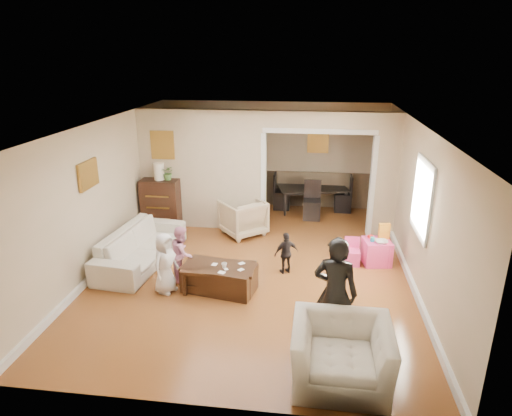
# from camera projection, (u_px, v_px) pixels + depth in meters

# --- Properties ---
(floor) EXTENTS (7.00, 7.00, 0.00)m
(floor) POSITION_uv_depth(u_px,v_px,m) (255.00, 265.00, 8.21)
(floor) COLOR #A05B29
(floor) RESTS_ON ground
(partition_left) EXTENTS (2.75, 0.18, 2.60)m
(partition_left) POSITION_uv_depth(u_px,v_px,m) (203.00, 170.00, 9.63)
(partition_left) COLOR #C9B093
(partition_left) RESTS_ON ground
(partition_right) EXTENTS (0.55, 0.18, 2.60)m
(partition_right) POSITION_uv_depth(u_px,v_px,m) (385.00, 176.00, 9.16)
(partition_right) COLOR #C9B093
(partition_right) RESTS_ON ground
(partition_header) EXTENTS (2.22, 0.18, 0.35)m
(partition_header) POSITION_uv_depth(u_px,v_px,m) (320.00, 120.00, 8.95)
(partition_header) COLOR #C9B093
(partition_header) RESTS_ON partition_right
(window_pane) EXTENTS (0.03, 0.95, 1.10)m
(window_pane) POSITION_uv_depth(u_px,v_px,m) (423.00, 198.00, 6.99)
(window_pane) COLOR white
(window_pane) RESTS_ON ground
(framed_art_partition) EXTENTS (0.45, 0.03, 0.55)m
(framed_art_partition) POSITION_uv_depth(u_px,v_px,m) (163.00, 145.00, 9.45)
(framed_art_partition) COLOR brown
(framed_art_partition) RESTS_ON partition_left
(framed_art_sofa_wall) EXTENTS (0.03, 0.55, 0.40)m
(framed_art_sofa_wall) POSITION_uv_depth(u_px,v_px,m) (88.00, 174.00, 7.38)
(framed_art_sofa_wall) COLOR brown
(framed_art_alcove) EXTENTS (0.45, 0.03, 0.55)m
(framed_art_alcove) POSITION_uv_depth(u_px,v_px,m) (318.00, 140.00, 10.73)
(framed_art_alcove) COLOR brown
(sofa) EXTENTS (1.11, 2.32, 0.65)m
(sofa) POSITION_uv_depth(u_px,v_px,m) (141.00, 246.00, 8.21)
(sofa) COLOR beige
(sofa) RESTS_ON ground
(armchair_back) EXTENTS (1.16, 1.17, 0.76)m
(armchair_back) POSITION_uv_depth(u_px,v_px,m) (243.00, 217.00, 9.49)
(armchair_back) COLOR #C6AF89
(armchair_back) RESTS_ON ground
(armchair_front) EXTENTS (1.17, 1.02, 0.75)m
(armchair_front) POSITION_uv_depth(u_px,v_px,m) (341.00, 354.00, 5.22)
(armchair_front) COLOR beige
(armchair_front) RESTS_ON ground
(dresser) EXTENTS (0.82, 0.46, 1.12)m
(dresser) POSITION_uv_depth(u_px,v_px,m) (161.00, 204.00, 9.74)
(dresser) COLOR black
(dresser) RESTS_ON ground
(table_lamp) EXTENTS (0.22, 0.22, 0.36)m
(table_lamp) POSITION_uv_depth(u_px,v_px,m) (159.00, 171.00, 9.50)
(table_lamp) COLOR #FFEECF
(table_lamp) RESTS_ON dresser
(potted_plant) EXTENTS (0.29, 0.25, 0.32)m
(potted_plant) POSITION_uv_depth(u_px,v_px,m) (168.00, 173.00, 9.48)
(potted_plant) COLOR #4A7333
(potted_plant) RESTS_ON dresser
(coffee_table) EXTENTS (1.25, 0.79, 0.44)m
(coffee_table) POSITION_uv_depth(u_px,v_px,m) (219.00, 278.00, 7.29)
(coffee_table) COLOR #372011
(coffee_table) RESTS_ON ground
(coffee_cup) EXTENTS (0.11, 0.11, 0.08)m
(coffee_cup) POSITION_uv_depth(u_px,v_px,m) (224.00, 265.00, 7.14)
(coffee_cup) COLOR silver
(coffee_cup) RESTS_ON coffee_table
(play_table) EXTENTS (0.55, 0.55, 0.46)m
(play_table) POSITION_uv_depth(u_px,v_px,m) (376.00, 252.00, 8.21)
(play_table) COLOR #F9418F
(play_table) RESTS_ON ground
(cereal_box) EXTENTS (0.21, 0.10, 0.30)m
(cereal_box) POSITION_uv_depth(u_px,v_px,m) (384.00, 231.00, 8.17)
(cereal_box) COLOR yellow
(cereal_box) RESTS_ON play_table
(cyan_cup) EXTENTS (0.08, 0.08, 0.08)m
(cyan_cup) POSITION_uv_depth(u_px,v_px,m) (372.00, 239.00, 8.09)
(cyan_cup) COLOR teal
(cyan_cup) RESTS_ON play_table
(toy_block) EXTENTS (0.10, 0.09, 0.05)m
(toy_block) POSITION_uv_depth(u_px,v_px,m) (370.00, 236.00, 8.25)
(toy_block) COLOR red
(toy_block) RESTS_ON play_table
(play_bowl) EXTENTS (0.26, 0.26, 0.06)m
(play_bowl) POSITION_uv_depth(u_px,v_px,m) (381.00, 242.00, 8.01)
(play_bowl) COLOR silver
(play_bowl) RESTS_ON play_table
(dining_table) EXTENTS (1.84, 1.31, 0.58)m
(dining_table) POSITION_uv_depth(u_px,v_px,m) (312.00, 198.00, 11.00)
(dining_table) COLOR black
(dining_table) RESTS_ON ground
(adult_person) EXTENTS (0.64, 0.49, 1.58)m
(adult_person) POSITION_uv_depth(u_px,v_px,m) (335.00, 293.00, 5.72)
(adult_person) COLOR black
(adult_person) RESTS_ON ground
(child_kneel_a) EXTENTS (0.48, 0.58, 1.02)m
(child_kneel_a) POSITION_uv_depth(u_px,v_px,m) (165.00, 263.00, 7.15)
(child_kneel_a) COLOR white
(child_kneel_a) RESTS_ON ground
(child_kneel_b) EXTENTS (0.44, 0.52, 0.97)m
(child_kneel_b) POSITION_uv_depth(u_px,v_px,m) (182.00, 253.00, 7.56)
(child_kneel_b) COLOR pink
(child_kneel_b) RESTS_ON ground
(child_toddler) EXTENTS (0.48, 0.38, 0.77)m
(child_toddler) POSITION_uv_depth(u_px,v_px,m) (286.00, 253.00, 7.81)
(child_toddler) COLOR black
(child_toddler) RESTS_ON ground
(craft_papers) EXTENTS (0.57, 0.48, 0.00)m
(craft_papers) POSITION_uv_depth(u_px,v_px,m) (228.00, 268.00, 7.16)
(craft_papers) COLOR white
(craft_papers) RESTS_ON coffee_table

